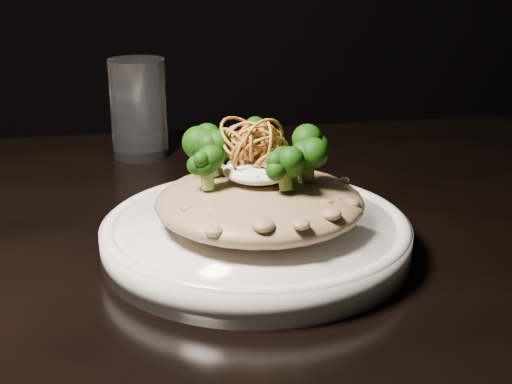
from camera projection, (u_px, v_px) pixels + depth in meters
table at (252, 323)px, 0.66m from camera, size 1.10×0.80×0.75m
plate at (256, 237)px, 0.61m from camera, size 0.26×0.26×0.03m
risotto at (260, 202)px, 0.60m from camera, size 0.18×0.18×0.04m
broccoli at (255, 153)px, 0.59m from camera, size 0.12×0.12×0.05m
cheese at (258, 171)px, 0.59m from camera, size 0.06×0.06×0.02m
shallots at (249, 140)px, 0.58m from camera, size 0.06×0.06×0.04m
drinking_glass at (139, 109)px, 0.87m from camera, size 0.09×0.09×0.12m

